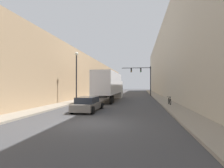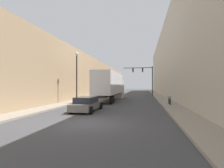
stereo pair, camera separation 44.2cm
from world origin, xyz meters
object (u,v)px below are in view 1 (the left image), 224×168
object	(u,v)px
semi_truck	(110,85)
street_lamp	(76,70)
sedan_car	(88,104)
parked_bicycle	(170,101)
traffic_signal_gantry	(144,75)

from	to	relation	value
semi_truck	street_lamp	world-z (taller)	street_lamp
sedan_car	street_lamp	size ratio (longest dim) A/B	0.72
semi_truck	street_lamp	bearing A→B (deg)	-118.92
semi_truck	parked_bicycle	xyz separation A→B (m)	(7.86, -6.23, -1.80)
semi_truck	traffic_signal_gantry	distance (m)	14.02
sedan_car	parked_bicycle	distance (m)	9.44
sedan_car	parked_bicycle	size ratio (longest dim) A/B	2.54
traffic_signal_gantry	parked_bicycle	world-z (taller)	traffic_signal_gantry
semi_truck	street_lamp	size ratio (longest dim) A/B	2.13
semi_truck	sedan_car	distance (m)	11.55
traffic_signal_gantry	semi_truck	bearing A→B (deg)	-112.62
semi_truck	traffic_signal_gantry	bearing A→B (deg)	67.38
traffic_signal_gantry	parked_bicycle	size ratio (longest dim) A/B	3.57
semi_truck	traffic_signal_gantry	world-z (taller)	traffic_signal_gantry
street_lamp	parked_bicycle	bearing A→B (deg)	-1.86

